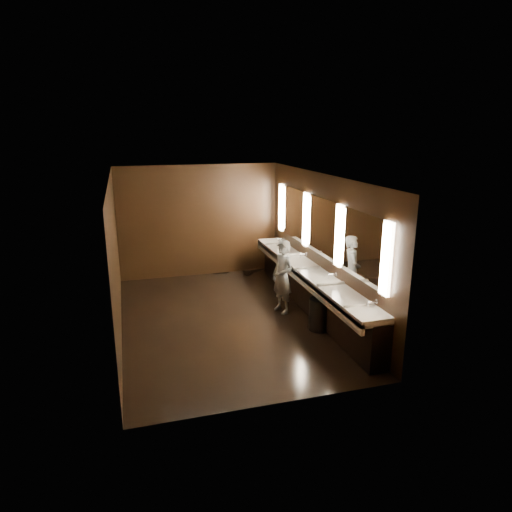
% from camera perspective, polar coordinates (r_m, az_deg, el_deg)
% --- Properties ---
extents(floor, '(6.00, 6.00, 0.00)m').
position_cam_1_polar(floor, '(9.14, -3.73, -7.89)').
color(floor, black).
rests_on(floor, ground).
extents(ceiling, '(4.00, 6.00, 0.02)m').
position_cam_1_polar(ceiling, '(8.42, -4.08, 9.84)').
color(ceiling, '#2D2D2B').
rests_on(ceiling, wall_back).
extents(wall_back, '(4.00, 0.02, 2.80)m').
position_cam_1_polar(wall_back, '(11.55, -7.12, 4.34)').
color(wall_back, black).
rests_on(wall_back, floor).
extents(wall_front, '(4.00, 0.02, 2.80)m').
position_cam_1_polar(wall_front, '(5.93, 2.42, -6.68)').
color(wall_front, black).
rests_on(wall_front, floor).
extents(wall_left, '(0.02, 6.00, 2.80)m').
position_cam_1_polar(wall_left, '(8.50, -17.18, -0.40)').
color(wall_left, black).
rests_on(wall_left, floor).
extents(wall_right, '(0.02, 6.00, 2.80)m').
position_cam_1_polar(wall_right, '(9.29, 8.23, 1.51)').
color(wall_right, black).
rests_on(wall_right, floor).
extents(sink_counter, '(0.55, 5.40, 1.01)m').
position_cam_1_polar(sink_counter, '(9.47, 6.88, -3.88)').
color(sink_counter, black).
rests_on(sink_counter, floor).
extents(mirror_band, '(0.06, 5.03, 1.15)m').
position_cam_1_polar(mirror_band, '(9.21, 8.21, 3.61)').
color(mirror_band, '#FFE9C6').
rests_on(mirror_band, wall_right).
extents(person, '(0.51, 0.63, 1.50)m').
position_cam_1_polar(person, '(9.25, 3.33, -2.62)').
color(person, '#7C99B9').
rests_on(person, floor).
extents(trash_bin, '(0.46, 0.46, 0.61)m').
position_cam_1_polar(trash_bin, '(8.66, 7.92, -7.21)').
color(trash_bin, black).
rests_on(trash_bin, floor).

